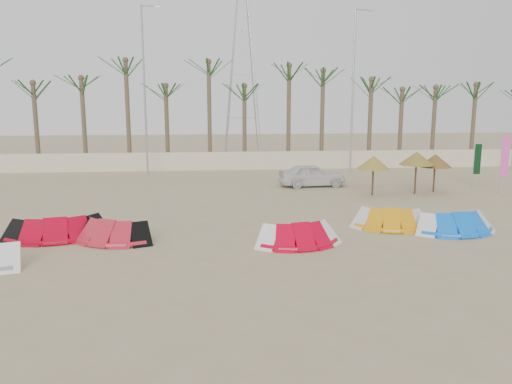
{
  "coord_description": "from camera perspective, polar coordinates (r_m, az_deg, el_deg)",
  "views": [
    {
      "loc": [
        -1.93,
        -13.91,
        5.01
      ],
      "look_at": [
        0.0,
        6.0,
        1.3
      ],
      "focal_mm": 35.0,
      "sensor_mm": 36.0,
      "label": 1
    }
  ],
  "objects": [
    {
      "name": "lamp_c",
      "position": [
        35.35,
        11.07,
        11.55
      ],
      "size": [
        1.25,
        0.14,
        11.0
      ],
      "color": "#A5A8AD",
      "rests_on": "ground"
    },
    {
      "name": "parasol_right",
      "position": [
        28.94,
        19.81,
        3.4
      ],
      "size": [
        1.77,
        1.77,
        2.1
      ],
      "color": "#4C331E",
      "rests_on": "ground"
    },
    {
      "name": "car",
      "position": [
        29.37,
        6.41,
        1.92
      ],
      "size": [
        3.97,
        1.79,
        1.32
      ],
      "primitive_type": "imported",
      "rotation": [
        0.0,
        0.0,
        1.63
      ],
      "color": "silver",
      "rests_on": "ground"
    },
    {
      "name": "pylon",
      "position": [
        42.31,
        -1.53,
        3.7
      ],
      "size": [
        3.0,
        3.0,
        14.0
      ],
      "primitive_type": null,
      "color": "#A5A8AD",
      "rests_on": "ground"
    },
    {
      "name": "palm_line",
      "position": [
        37.52,
        -1.6,
        12.69
      ],
      "size": [
        52.0,
        4.0,
        7.7
      ],
      "color": "brown",
      "rests_on": "ground"
    },
    {
      "name": "kite_blue",
      "position": [
        20.69,
        21.6,
        -3.07
      ],
      "size": [
        3.29,
        1.83,
        0.9
      ],
      "color": "blue",
      "rests_on": "ground"
    },
    {
      "name": "kite_orange",
      "position": [
        20.55,
        14.85,
        -2.77
      ],
      "size": [
        3.21,
        2.16,
        0.9
      ],
      "color": "orange",
      "rests_on": "ground"
    },
    {
      "name": "kite_red_left",
      "position": [
        19.88,
        -21.59,
        -3.59
      ],
      "size": [
        3.82,
        2.19,
        0.9
      ],
      "color": "#BA001B",
      "rests_on": "ground"
    },
    {
      "name": "boundary_wall",
      "position": [
        36.22,
        -2.44,
        3.58
      ],
      "size": [
        60.0,
        0.3,
        1.3
      ],
      "primitive_type": "cube",
      "color": "beige",
      "rests_on": "ground"
    },
    {
      "name": "ground",
      "position": [
        14.91,
        2.25,
        -9.14
      ],
      "size": [
        120.0,
        120.0,
        0.0
      ],
      "primitive_type": "plane",
      "color": "tan",
      "rests_on": "ground"
    },
    {
      "name": "kite_red_right",
      "position": [
        17.69,
        4.79,
        -4.58
      ],
      "size": [
        3.19,
        1.96,
        0.9
      ],
      "color": "red",
      "rests_on": "ground"
    },
    {
      "name": "parasol_left",
      "position": [
        26.98,
        13.29,
        3.3
      ],
      "size": [
        1.74,
        1.74,
        2.11
      ],
      "color": "#4C331E",
      "rests_on": "ground"
    },
    {
      "name": "kite_red_mid",
      "position": [
        18.83,
        -16.16,
        -4.03
      ],
      "size": [
        3.52,
        2.5,
        0.9
      ],
      "color": "red",
      "rests_on": "ground"
    },
    {
      "name": "parasol_mid",
      "position": [
        28.07,
        17.88,
        3.67
      ],
      "size": [
        1.86,
        1.86,
        2.27
      ],
      "color": "#4C331E",
      "rests_on": "ground"
    },
    {
      "name": "flag_pink",
      "position": [
        29.73,
        26.5,
        3.51
      ],
      "size": [
        0.45,
        0.04,
        3.3
      ],
      "color": "#A5A8AD",
      "rests_on": "ground"
    },
    {
      "name": "lamp_b",
      "position": [
        34.16,
        -12.57,
        11.53
      ],
      "size": [
        1.25,
        0.14,
        11.0
      ],
      "color": "#A5A8AD",
      "rests_on": "ground"
    },
    {
      "name": "flag_green",
      "position": [
        31.29,
        23.9,
        3.32
      ],
      "size": [
        0.45,
        0.04,
        2.67
      ],
      "color": "#A5A8AD",
      "rests_on": "ground"
    }
  ]
}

